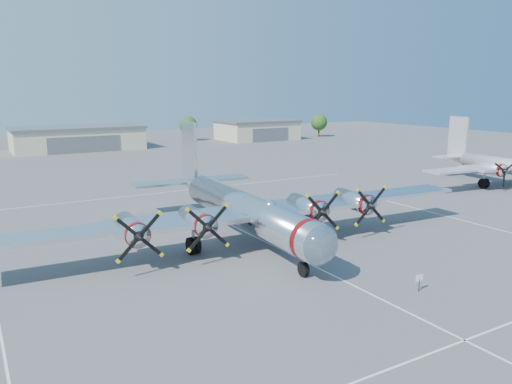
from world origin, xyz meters
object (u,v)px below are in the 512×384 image
tree_far_east (319,122)px  main_bomber_b29 (241,239)px  hangar_center (78,138)px  info_placard (419,280)px  tree_east (188,125)px  hangar_east (257,130)px  twin_engine_east (500,184)px

tree_far_east → main_bomber_b29: size_ratio=0.15×
hangar_center → info_placard: size_ratio=23.96×
tree_east → main_bomber_b29: bearing=-109.9°
hangar_east → twin_engine_east: bearing=-92.7°
hangar_east → twin_engine_east: (-3.53, -76.08, -2.71)m
hangar_center → tree_east: tree_east is taller
tree_east → hangar_center: bearing=-168.6°
hangar_east → hangar_center: bearing=-180.0°
tree_east → info_placard: size_ratio=5.56×
main_bomber_b29 → info_placard: main_bomber_b29 is taller
hangar_east → info_placard: 107.66m
hangar_center → tree_east: size_ratio=4.31×
twin_engine_east → tree_east: bearing=106.1°
hangar_east → tree_far_east: size_ratio=3.10×
hangar_east → main_bomber_b29: 94.93m
tree_east → info_placard: 107.37m
hangar_center → tree_far_east: 68.05m
hangar_center → hangar_east: size_ratio=1.39×
hangar_east → main_bomber_b29: bearing=-121.4°
hangar_east → twin_engine_east: 76.21m
tree_east → hangar_east: bearing=-18.5°
hangar_center → tree_east: bearing=11.4°
hangar_center → tree_far_east: bearing=-1.7°
twin_engine_east → hangar_east: bearing=93.4°
hangar_east → tree_far_east: (20.00, -1.96, 1.51)m
twin_engine_east → info_placard: 46.70m
hangar_center → hangar_east: 48.00m
hangar_east → twin_engine_east: size_ratio=0.69×
tree_east → twin_engine_east: bearing=-80.0°
hangar_center → tree_east: (30.00, 6.04, 1.51)m
tree_east → twin_engine_east: 83.49m
twin_engine_east → hangar_center: bearing=126.4°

